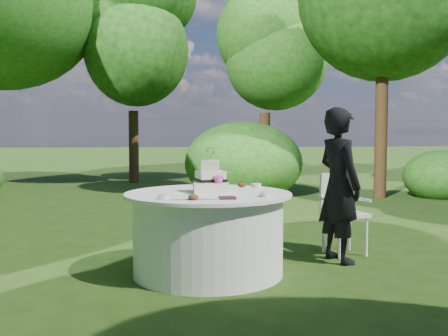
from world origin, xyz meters
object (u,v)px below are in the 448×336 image
(guest, at_px, (339,185))
(chair, at_px, (341,206))
(napkins, at_px, (227,198))
(cake, at_px, (211,180))
(table, at_px, (208,233))

(guest, xyz_separation_m, chair, (0.15, 0.37, -0.28))
(napkins, relative_size, cake, 0.33)
(cake, bearing_deg, napkins, -77.55)
(napkins, bearing_deg, chair, 40.11)
(napkins, xyz_separation_m, table, (-0.13, 0.46, -0.39))
(chair, bearing_deg, guest, -112.23)
(napkins, distance_m, chair, 1.84)
(napkins, xyz_separation_m, chair, (1.39, 1.17, -0.26))
(table, bearing_deg, napkins, -74.31)
(napkins, relative_size, table, 0.09)
(table, xyz_separation_m, cake, (0.02, 0.01, 0.50))
(guest, bearing_deg, table, 85.66)
(table, bearing_deg, cake, 28.31)
(table, relative_size, chair, 1.77)
(napkins, xyz_separation_m, cake, (-0.11, 0.48, 0.10))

